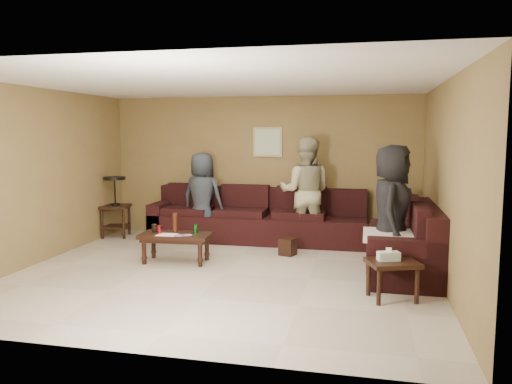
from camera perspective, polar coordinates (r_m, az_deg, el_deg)
room at (r=6.48m, az=-3.80°, el=5.01°), size 5.60×5.50×2.50m
sectional_sofa at (r=7.95m, az=5.03°, el=-4.38°), size 4.65×2.90×0.97m
coffee_table at (r=7.30m, az=-9.18°, el=-5.17°), size 1.03×0.56×0.70m
end_table_left at (r=9.26m, az=-15.77°, el=-1.51°), size 0.56×0.56×1.08m
side_table_right at (r=5.82m, az=15.28°, el=-8.13°), size 0.65×0.59×0.59m
waste_bin at (r=7.68m, az=3.65°, el=-6.24°), size 0.28×0.28×0.26m
wall_art at (r=8.87m, az=1.33°, el=5.74°), size 0.52×0.04×0.52m
person_left at (r=8.58m, az=-6.14°, el=-0.59°), size 0.82×0.61×1.53m
person_middle at (r=8.23m, az=5.66°, el=0.04°), size 0.89×0.70×1.80m
person_right at (r=6.73m, az=15.24°, el=-2.04°), size 0.65×0.90×1.71m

